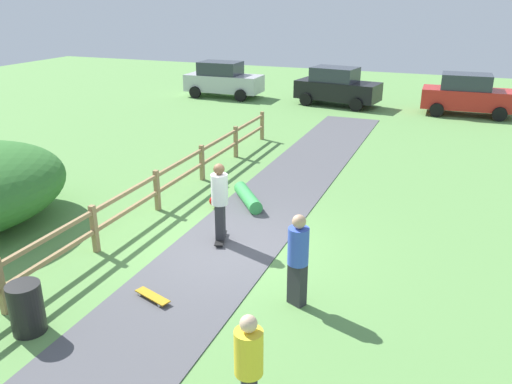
% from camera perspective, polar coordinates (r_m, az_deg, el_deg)
% --- Properties ---
extents(ground_plane, '(60.00, 60.00, 0.00)m').
position_cam_1_polar(ground_plane, '(11.83, -3.19, -6.00)').
color(ground_plane, '#60934C').
extents(asphalt_path, '(2.40, 28.00, 0.02)m').
position_cam_1_polar(asphalt_path, '(11.83, -3.19, -5.96)').
color(asphalt_path, '#515156').
rests_on(asphalt_path, ground_plane).
extents(wooden_fence, '(0.12, 18.12, 1.10)m').
position_cam_1_polar(wooden_fence, '(12.78, -13.91, -1.22)').
color(wooden_fence, '#997A51').
rests_on(wooden_fence, ground_plane).
extents(trash_bin, '(0.56, 0.56, 0.90)m').
position_cam_1_polar(trash_bin, '(9.65, -23.95, -11.61)').
color(trash_bin, black).
rests_on(trash_bin, ground_plane).
extents(skater_riding, '(0.48, 0.82, 1.87)m').
position_cam_1_polar(skater_riding, '(11.63, -4.01, -0.73)').
color(skater_riding, black).
rests_on(skater_riding, asphalt_path).
extents(skater_fallen, '(1.51, 1.51, 0.36)m').
position_cam_1_polar(skater_fallen, '(14.03, -1.20, -0.62)').
color(skater_fallen, green).
rests_on(skater_fallen, asphalt_path).
extents(skateboard_loose, '(0.82, 0.45, 0.08)m').
position_cam_1_polar(skateboard_loose, '(10.03, -11.33, -11.19)').
color(skateboard_loose, '#BF8C19').
rests_on(skateboard_loose, asphalt_path).
extents(bystander_blue, '(0.51, 0.51, 1.79)m').
position_cam_1_polar(bystander_blue, '(9.33, 4.64, -7.03)').
color(bystander_blue, '#2D2D33').
rests_on(bystander_blue, ground_plane).
extents(bystander_yellow, '(0.51, 0.51, 1.63)m').
position_cam_1_polar(bystander_yellow, '(7.02, -0.80, -18.46)').
color(bystander_yellow, '#2D2D33').
rests_on(bystander_yellow, ground_plane).
extents(parked_car_red, '(4.25, 2.10, 1.92)m').
position_cam_1_polar(parked_car_red, '(26.62, 22.30, 9.88)').
color(parked_car_red, red).
rests_on(parked_car_red, ground_plane).
extents(parked_car_black, '(4.41, 2.48, 1.92)m').
position_cam_1_polar(parked_car_black, '(27.28, 8.90, 11.40)').
color(parked_car_black, black).
rests_on(parked_car_black, ground_plane).
extents(parked_car_silver, '(4.22, 2.05, 1.92)m').
position_cam_1_polar(parked_car_silver, '(29.34, -3.65, 12.26)').
color(parked_car_silver, '#B7B7BC').
rests_on(parked_car_silver, ground_plane).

